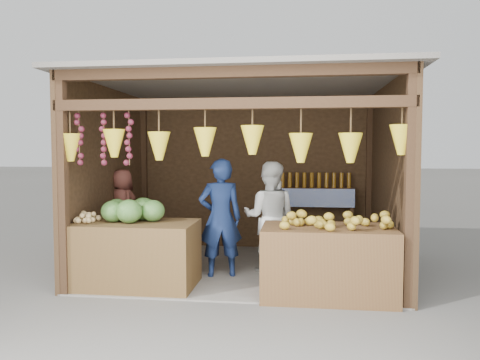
% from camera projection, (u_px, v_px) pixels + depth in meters
% --- Properties ---
extents(ground, '(80.00, 80.00, 0.00)m').
position_uv_depth(ground, '(243.00, 269.00, 6.66)').
color(ground, '#514F49').
rests_on(ground, ground).
extents(stall_structure, '(4.30, 3.30, 2.66)m').
position_uv_depth(stall_structure, '(241.00, 152.00, 6.52)').
color(stall_structure, slate).
rests_on(stall_structure, ground).
extents(back_shelf, '(1.25, 0.32, 1.32)m').
position_uv_depth(back_shelf, '(315.00, 200.00, 7.75)').
color(back_shelf, '#382314').
rests_on(back_shelf, ground).
extents(counter_left, '(1.46, 0.85, 0.81)m').
position_uv_depth(counter_left, '(136.00, 255.00, 5.76)').
color(counter_left, '#50381A').
rests_on(counter_left, ground).
extents(counter_right, '(1.50, 0.85, 0.82)m').
position_uv_depth(counter_right, '(328.00, 262.00, 5.37)').
color(counter_right, '#4F2F1A').
rests_on(counter_right, ground).
extents(stool, '(0.30, 0.30, 0.29)m').
position_uv_depth(stool, '(123.00, 252.00, 7.10)').
color(stool, black).
rests_on(stool, ground).
extents(man_standing, '(0.66, 0.53, 1.58)m').
position_uv_depth(man_standing, '(220.00, 218.00, 6.20)').
color(man_standing, '#14244E').
rests_on(man_standing, ground).
extents(woman_standing, '(0.80, 0.64, 1.54)m').
position_uv_depth(woman_standing, '(270.00, 217.00, 6.46)').
color(woman_standing, silver).
rests_on(woman_standing, ground).
extents(vendor_seated, '(0.65, 0.64, 1.13)m').
position_uv_depth(vendor_seated, '(123.00, 206.00, 7.06)').
color(vendor_seated, brown).
rests_on(vendor_seated, stool).
extents(melon_pile, '(1.00, 0.50, 0.32)m').
position_uv_depth(melon_pile, '(130.00, 209.00, 5.79)').
color(melon_pile, '#154F15').
rests_on(melon_pile, counter_left).
extents(tanfruit_pile, '(0.34, 0.40, 0.13)m').
position_uv_depth(tanfruit_pile, '(87.00, 216.00, 5.77)').
color(tanfruit_pile, '#A28D4B').
rests_on(tanfruit_pile, counter_left).
extents(mango_pile, '(1.40, 0.64, 0.22)m').
position_uv_depth(mango_pile, '(336.00, 218.00, 5.27)').
color(mango_pile, '#BF7619').
rests_on(mango_pile, counter_right).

